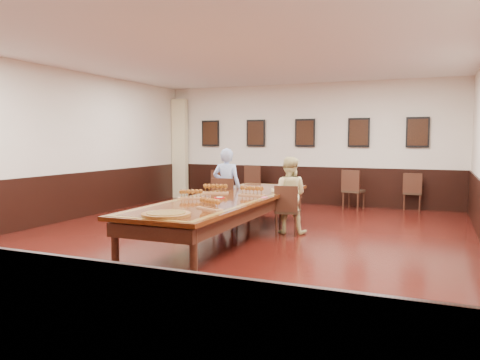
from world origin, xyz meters
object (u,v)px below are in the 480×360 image
at_px(spare_chair_b, 256,184).
at_px(spare_chair_c, 354,190).
at_px(spare_chair_d, 412,192).
at_px(carved_platter, 166,214).
at_px(chair_woman, 288,210).
at_px(chair_man, 225,202).
at_px(spare_chair_a, 220,185).
at_px(conference_table, 229,205).
at_px(person_woman, 289,195).
at_px(person_man, 227,187).

relative_size(spare_chair_b, spare_chair_c, 1.05).
height_order(spare_chair_d, carved_platter, spare_chair_d).
height_order(chair_woman, carved_platter, chair_woman).
xyz_separation_m(chair_man, chair_woman, (1.39, -0.30, -0.04)).
xyz_separation_m(spare_chair_a, conference_table, (2.41, -4.72, 0.18)).
bearing_deg(spare_chair_b, chair_woman, 123.87).
distance_m(chair_woman, spare_chair_b, 4.34).
height_order(spare_chair_a, spare_chair_c, spare_chair_c).
height_order(spare_chair_c, person_woman, person_woman).
xyz_separation_m(spare_chair_c, conference_table, (-1.38, -4.46, 0.12)).
bearing_deg(spare_chair_a, person_woman, 119.37).
distance_m(spare_chair_c, conference_table, 4.67).
height_order(conference_table, carved_platter, carved_platter).
distance_m(chair_man, spare_chair_b, 3.58).
height_order(chair_man, conference_table, chair_man).
bearing_deg(spare_chair_d, spare_chair_b, 0.79).
xyz_separation_m(person_man, person_woman, (1.39, -0.30, -0.07)).
bearing_deg(chair_woman, spare_chair_b, -68.59).
bearing_deg(person_man, spare_chair_a, -70.58).
bearing_deg(person_woman, chair_man, -15.48).
height_order(chair_man, person_man, person_man).
bearing_deg(person_man, chair_man, 90.00).
bearing_deg(person_man, carved_platter, 93.69).
distance_m(chair_woman, spare_chair_d, 4.39).
bearing_deg(chair_woman, conference_table, 42.30).
height_order(person_woman, conference_table, person_woman).
distance_m(spare_chair_b, carved_platter, 6.99).
bearing_deg(spare_chair_b, carved_platter, 106.77).
relative_size(spare_chair_c, spare_chair_d, 1.07).
distance_m(chair_man, person_man, 0.31).
relative_size(person_man, person_woman, 1.10).
bearing_deg(person_woman, spare_chair_c, -107.29).
distance_m(spare_chair_c, person_man, 3.75).
relative_size(chair_woman, spare_chair_b, 0.87).
xyz_separation_m(chair_man, person_woman, (1.38, -0.20, 0.22)).
distance_m(spare_chair_d, person_woman, 4.32).
height_order(chair_woman, spare_chair_c, spare_chair_c).
relative_size(chair_man, chair_woman, 1.08).
bearing_deg(person_woman, conference_table, 45.55).
xyz_separation_m(chair_woman, spare_chair_b, (-2.07, 3.81, 0.06)).
bearing_deg(chair_man, person_man, -90.00).
height_order(chair_man, person_woman, person_woman).
xyz_separation_m(chair_woman, spare_chair_a, (-3.18, 3.82, -0.02)).
bearing_deg(chair_woman, spare_chair_a, -57.34).
bearing_deg(spare_chair_c, person_woman, 92.87).
xyz_separation_m(spare_chair_b, person_man, (0.67, -3.41, 0.26)).
distance_m(spare_chair_a, spare_chair_d, 5.14).
relative_size(spare_chair_a, spare_chair_b, 0.84).
height_order(spare_chair_b, person_woman, person_woman).
bearing_deg(chair_man, person_woman, 163.60).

